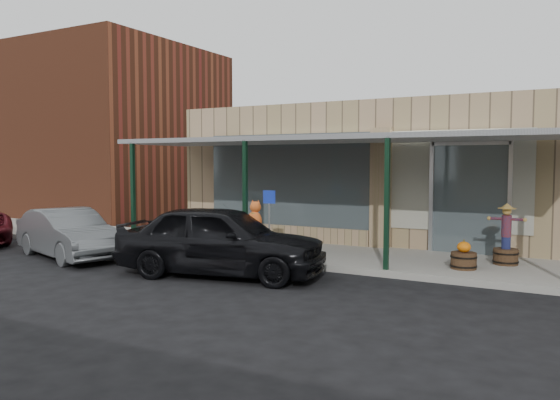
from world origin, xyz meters
The scene contains 10 objects.
ground centered at (0.00, 0.00, 0.00)m, with size 120.00×120.00×0.00m, color black.
sidewalk centered at (0.00, 3.60, 0.07)m, with size 40.00×3.20×0.15m, color gray.
storefront centered at (0.00, 8.16, 2.09)m, with size 12.00×6.25×4.20m.
awning centered at (0.00, 3.56, 3.01)m, with size 12.00×3.00×3.04m.
block_buildings_near centered at (2.01, 9.20, 3.77)m, with size 61.00×8.00×8.00m.
barrel_scarecrow centered at (4.01, 4.02, 0.62)m, with size 0.85×0.63×1.40m.
barrel_pumpkin centered at (3.26, 3.04, 0.38)m, with size 0.63×0.63×0.64m.
handicap_sign centered at (-1.50, 2.82, 1.18)m, with size 0.33×0.05×1.60m.
parked_sedan centered at (-1.39, 0.51, 0.78)m, with size 4.87×2.71×1.62m.
car_grey centered at (-6.11, 0.43, 0.64)m, with size 1.34×3.86×1.27m, color #53575B.
Camera 1 is at (5.39, -9.21, 2.48)m, focal length 35.00 mm.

